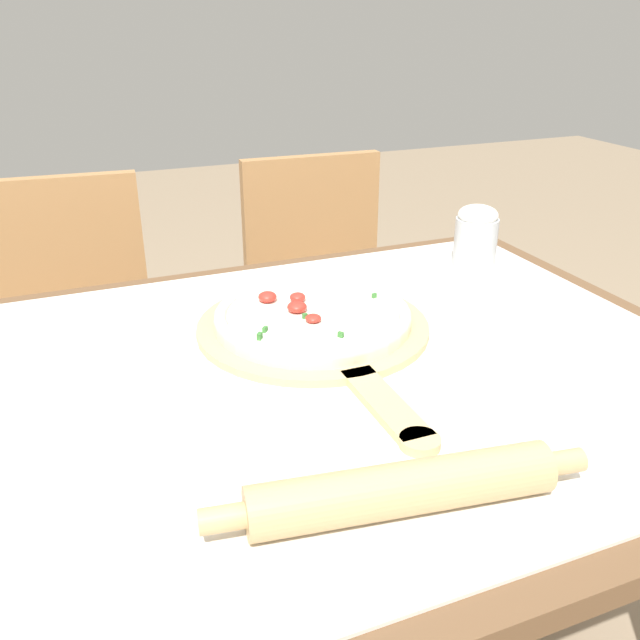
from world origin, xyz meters
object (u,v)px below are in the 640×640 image
Objects in this scene: chair_right at (323,300)px; flour_cup at (476,235)px; pizza_peel at (318,331)px; pizza at (313,315)px; chair_left at (75,340)px; rolling_pin at (402,489)px.

flour_cup is (0.12, -0.51, 0.32)m from chair_right.
pizza_peel is at bearing -110.57° from chair_right.
flour_cup is at bearing 21.19° from pizza.
chair_left reaches higher than pizza.
flour_cup reaches higher than chair_right.
chair_left is at bearing -177.61° from chair_right.
flour_cup is (0.41, 0.16, 0.04)m from pizza.
chair_right is 7.35× the size of flour_cup.
rolling_pin is at bearing -105.98° from chair_right.
flour_cup reaches higher than pizza_peel.
rolling_pin is 3.35× the size of flour_cup.
chair_right is at bearing 71.64° from rolling_pin.
rolling_pin is (-0.07, -0.43, 0.00)m from pizza.
pizza is 0.44m from rolling_pin.
flour_cup is at bearing 23.62° from pizza_peel.
flour_cup is (0.76, -0.51, 0.32)m from chair_left.
rolling_pin is 0.46× the size of chair_right.
chair_right is (0.36, 1.10, -0.29)m from rolling_pin.
chair_right reaches higher than rolling_pin.
pizza_peel is 0.82m from chair_left.
pizza_peel is 0.61× the size of chair_left.
flour_cup reaches higher than rolling_pin.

